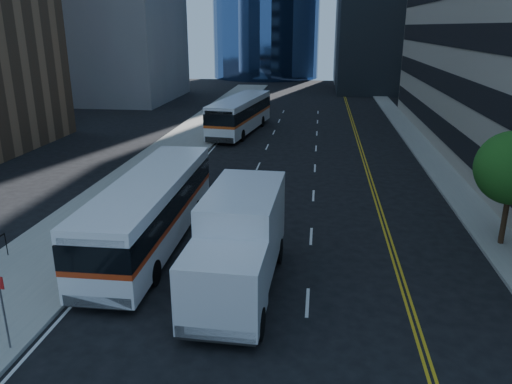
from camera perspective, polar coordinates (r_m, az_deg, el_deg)
ground at (r=16.76m, az=3.92°, el=-15.86°), size 160.00×160.00×0.00m
sidewalk_west at (r=41.48m, az=-8.57°, el=5.18°), size 5.00×90.00×0.15m
sidewalk_east at (r=40.82m, az=18.90°, el=4.17°), size 2.00×90.00×0.15m
bus_front at (r=22.67m, az=-11.87°, el=-1.90°), size 2.76×12.17×3.13m
bus_rear at (r=46.73m, az=-1.80°, el=8.94°), size 4.30×12.59×3.18m
box_truck at (r=18.32m, az=-1.96°, el=-5.80°), size 2.86×7.67×3.63m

